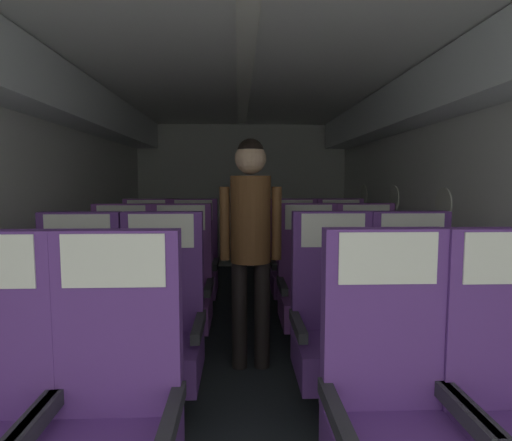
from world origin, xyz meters
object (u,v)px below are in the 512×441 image
seat_a_left_aisle (111,419)px  seat_b_right_window (335,327)px  seat_c_right_aisle (368,288)px  seat_b_left_aisle (161,329)px  seat_c_left_aisle (181,290)px  seat_d_left_window (146,267)px  seat_d_right_window (295,266)px  flight_attendant (251,229)px  seat_b_right_aisle (415,327)px  seat_c_right_window (309,288)px  seat_d_right_aisle (342,265)px  seat_d_left_aisle (193,267)px  seat_a_right_window (392,412)px  seat_c_left_window (120,291)px  seat_b_left_window (75,330)px

seat_a_left_aisle → seat_b_right_window: size_ratio=1.00×
seat_a_left_aisle → seat_c_right_aisle: size_ratio=1.00×
seat_b_left_aisle → seat_c_left_aisle: 0.88m
seat_d_left_window → seat_d_right_window: same height
seat_d_right_window → flight_attendant: size_ratio=0.71×
seat_b_right_aisle → seat_d_left_window: same height
seat_c_right_window → seat_d_right_aisle: same height
seat_d_left_window → seat_d_right_window: 1.50m
seat_c_left_aisle → seat_c_right_window: size_ratio=1.00×
seat_b_right_aisle → seat_d_right_window: size_ratio=1.00×
seat_c_right_window → seat_d_left_aisle: (-1.02, 0.88, 0.00)m
seat_b_left_aisle → seat_a_left_aisle: bearing=-90.4°
seat_a_right_window → seat_d_right_aisle: same height
seat_c_right_window → seat_d_right_window: size_ratio=1.00×
seat_d_right_window → seat_d_right_aisle: bearing=-0.3°
seat_d_right_window → seat_d_left_window: bearing=179.6°
seat_c_right_aisle → flight_attendant: 1.15m
seat_b_left_aisle → seat_d_left_aisle: size_ratio=1.00×
seat_b_right_window → seat_c_right_aisle: bearing=62.2°
seat_b_right_aisle → seat_d_right_window: same height
seat_d_left_window → flight_attendant: flight_attendant is taller
seat_c_left_aisle → seat_d_left_aisle: size_ratio=1.00×
seat_c_left_aisle → seat_a_left_aisle: bearing=-90.1°
seat_d_left_aisle → seat_b_right_aisle: bearing=-50.3°
seat_b_right_window → seat_d_left_aisle: (-1.02, 1.79, 0.00)m
seat_a_right_window → seat_d_left_aisle: same height
seat_c_left_window → seat_b_right_window: bearing=-30.7°
seat_b_left_aisle → seat_d_right_aisle: bearing=49.9°
seat_c_left_aisle → flight_attendant: 0.84m
flight_attendant → seat_a_left_aisle: bearing=49.5°
seat_a_left_aisle → flight_attendant: 1.62m
seat_b_right_aisle → seat_d_left_aisle: 2.34m
seat_c_right_aisle → seat_c_right_window: (-0.47, 0.02, 0.00)m
seat_b_left_aisle → seat_b_right_aisle: size_ratio=1.00×
seat_c_left_aisle → seat_b_left_aisle: bearing=-89.7°
seat_a_right_window → seat_b_left_aisle: same height
seat_a_left_aisle → seat_d_left_window: same height
seat_a_right_window → seat_c_right_window: (-0.00, 1.81, 0.00)m
seat_c_left_window → seat_d_right_aisle: bearing=24.7°
seat_b_right_aisle → seat_c_left_window: size_ratio=1.00×
seat_c_left_aisle → seat_d_right_window: same height
seat_b_right_aisle → seat_c_right_aisle: bearing=90.3°
flight_attendant → seat_d_right_window: bearing=-130.5°
seat_b_left_window → seat_c_right_aisle: (1.97, 0.88, 0.00)m
seat_b_right_window → seat_d_right_window: size_ratio=1.00×
seat_a_right_window → seat_d_right_aisle: bearing=80.0°
seat_b_left_window → seat_c_left_aisle: size_ratio=1.00×
seat_b_right_aisle → flight_attendant: flight_attendant is taller
seat_a_right_window → seat_b_left_aisle: (-1.02, 0.91, 0.00)m
seat_d_right_aisle → seat_c_left_window: bearing=-155.3°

